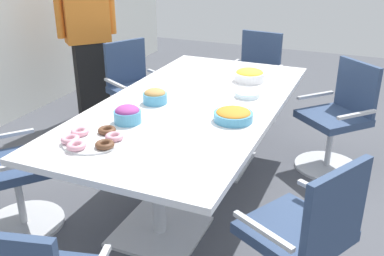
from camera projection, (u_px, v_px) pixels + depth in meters
name	position (u px, v px, depth m)	size (l,w,h in m)	color
ground_plane	(192.00, 193.00, 3.45)	(10.00, 10.00, 0.01)	#4C4F56
conference_table	(192.00, 118.00, 3.20)	(2.40, 1.20, 0.75)	white
office_chair_0	(136.00, 95.00, 4.34)	(0.73, 0.73, 0.91)	silver
office_chair_1	(7.00, 175.00, 2.88)	(0.76, 0.76, 0.91)	silver
office_chair_3	(302.00, 246.00, 2.23)	(0.73, 0.73, 0.91)	silver
office_chair_4	(337.00, 123.00, 3.68)	(0.76, 0.76, 0.91)	silver
office_chair_5	(254.00, 82.00, 4.72)	(0.59, 0.59, 0.91)	silver
person_standing_1	(88.00, 34.00, 4.56)	(0.51, 0.46, 1.73)	black
snack_bowl_cookies	(155.00, 96.00, 3.11)	(0.17, 0.17, 0.11)	#4C9EC6
snack_bowl_candy_mix	(127.00, 114.00, 2.79)	(0.17, 0.17, 0.11)	#4C9EC6
snack_bowl_chips_yellow	(249.00, 75.00, 3.59)	(0.25, 0.25, 0.10)	white
snack_bowl_chips_orange	(233.00, 115.00, 2.82)	(0.25, 0.25, 0.08)	#4C9EC6
donut_platter	(92.00, 139.00, 2.53)	(0.35, 0.34, 0.04)	white
plate_stack	(247.00, 95.00, 3.24)	(0.18, 0.18, 0.04)	white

